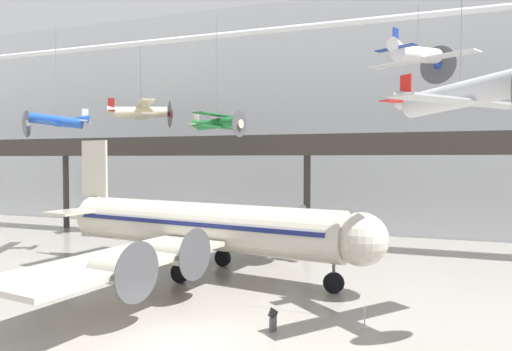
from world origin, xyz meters
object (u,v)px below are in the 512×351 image
Objects in this scene: suspended_plane_cream_biplane at (141,112)px; info_sign_pedestal at (273,322)px; suspended_plane_green_biplane at (218,123)px; stanchion_barrier at (365,322)px; airliner_silver_main at (198,226)px; suspended_plane_blue_trainer at (56,121)px; suspended_plane_silver_racer at (460,96)px; suspended_plane_white_twin at (418,55)px.

suspended_plane_cream_biplane is 34.55m from info_sign_pedestal.
suspended_plane_green_biplane is 9.67× the size of stanchion_barrier.
suspended_plane_blue_trainer is at bearing -179.64° from airliner_silver_main.
info_sign_pedestal is at bearing -119.94° from suspended_plane_silver_racer.
suspended_plane_cream_biplane reaches higher than suspended_plane_green_biplane.
suspended_plane_green_biplane is (-16.56, -2.92, -5.28)m from suspended_plane_white_twin.
suspended_plane_blue_trainer reaches higher than airliner_silver_main.
stanchion_barrier is (14.29, -13.76, -11.31)m from suspended_plane_green_biplane.
suspended_plane_white_twin is at bearing 92.82° from info_sign_pedestal.
suspended_plane_green_biplane is at bearing -68.42° from suspended_plane_cream_biplane.
info_sign_pedestal is (23.76, -11.26, -11.37)m from suspended_plane_blue_trainer.
airliner_silver_main is at bearing 155.70° from info_sign_pedestal.
info_sign_pedestal is at bearing -154.83° from stanchion_barrier.
suspended_plane_white_twin is 0.84× the size of suspended_plane_green_biplane.
airliner_silver_main reaches higher than info_sign_pedestal.
suspended_plane_white_twin is 16.49m from suspended_plane_silver_racer.
info_sign_pedestal is at bearing -37.34° from airliner_silver_main.
suspended_plane_cream_biplane is at bearing -172.55° from suspended_plane_silver_racer.
stanchion_barrier is at bearing -159.09° from suspended_plane_white_twin.
airliner_silver_main is 14.95m from stanchion_barrier.
suspended_plane_white_twin is 0.99× the size of suspended_plane_cream_biplane.
info_sign_pedestal is (-6.45, -18.65, -16.46)m from suspended_plane_white_twin.
airliner_silver_main is 29.77× the size of stanchion_barrier.
suspended_plane_cream_biplane is (-13.93, 13.59, 10.18)m from airliner_silver_main.
suspended_plane_cream_biplane reaches higher than stanchion_barrier.
info_sign_pedestal reaches higher than stanchion_barrier.
suspended_plane_cream_biplane is at bearing 156.86° from info_sign_pedestal.
suspended_plane_white_twin is 29.45m from suspended_plane_cream_biplane.
suspended_plane_silver_racer is (17.11, -5.81, 8.03)m from airliner_silver_main.
suspended_plane_white_twin reaches higher than airliner_silver_main.
suspended_plane_blue_trainer reaches higher than stanchion_barrier.
info_sign_pedestal is at bearing -84.61° from suspended_plane_cream_biplane.
suspended_plane_cream_biplane is at bearing 142.35° from stanchion_barrier.
suspended_plane_silver_racer reaches higher than info_sign_pedestal.
suspended_plane_silver_racer reaches higher than airliner_silver_main.
suspended_plane_cream_biplane is (1.22, 11.33, 1.86)m from suspended_plane_blue_trainer.
suspended_plane_green_biplane reaches higher than info_sign_pedestal.
suspended_plane_blue_trainer reaches higher than info_sign_pedestal.
suspended_plane_silver_racer is at bearing 42.52° from info_sign_pedestal.
suspended_plane_green_biplane is at bearing 128.65° from suspended_plane_white_twin.
suspended_plane_blue_trainer is at bearing 176.56° from info_sign_pedestal.
suspended_plane_cream_biplane is at bearing 110.92° from suspended_plane_white_twin.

